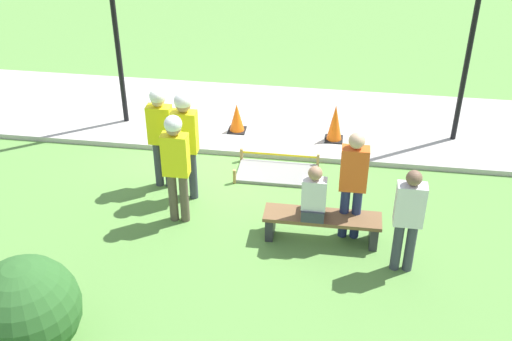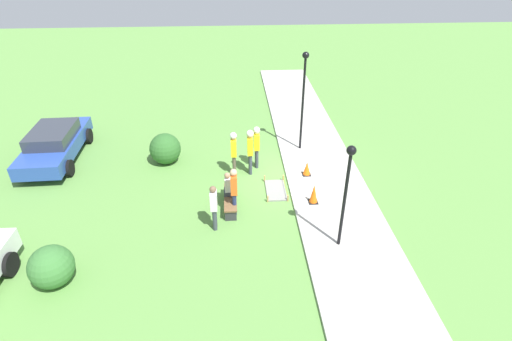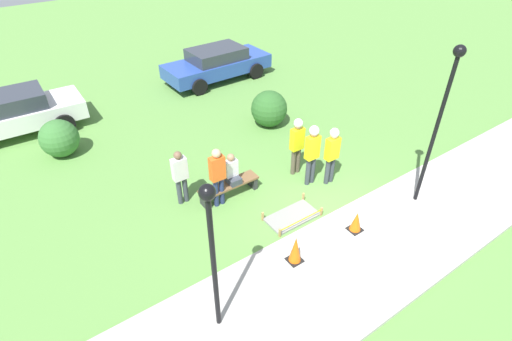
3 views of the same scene
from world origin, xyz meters
name	(u,v)px [view 2 (image 2 of 3)]	position (x,y,z in m)	size (l,w,h in m)	color
ground_plane	(286,177)	(0.00, 0.00, 0.00)	(60.00, 60.00, 0.00)	#5B8E42
sidewalk	(323,175)	(0.00, -1.50, 0.05)	(28.00, 3.01, 0.10)	#ADAAA3
wet_concrete_patch	(276,190)	(-0.96, 0.53, 0.03)	(1.45, 0.79, 0.26)	gray
traffic_cone_near_patch	(314,194)	(-1.91, -0.72, 0.46)	(0.34, 0.34, 0.73)	black
traffic_cone_far_patch	(307,168)	(-0.01, -0.81, 0.38)	(0.34, 0.34, 0.57)	black
park_bench	(230,199)	(-1.84, 2.26, 0.32)	(1.77, 0.44, 0.44)	#2D2D33
person_seated_on_bench	(229,186)	(-1.70, 2.31, 0.79)	(0.36, 0.44, 0.89)	#383D47
worker_supervisor	(234,149)	(0.42, 2.08, 1.12)	(0.40, 0.27, 1.86)	brown
worker_assistant	(250,148)	(0.43, 1.43, 1.17)	(0.40, 0.28, 1.93)	#383D47
worker_trainee	(257,143)	(0.92, 1.14, 1.10)	(0.40, 0.26, 1.83)	#383D47
bystander_in_orange_shirt	(234,189)	(-2.25, 2.12, 1.03)	(0.40, 0.24, 1.80)	navy
bystander_in_gray_shirt	(214,205)	(-3.02, 2.79, 0.94)	(0.40, 0.22, 1.66)	#383D47
lamppost_near	(304,89)	(2.28, -0.91, 2.89)	(0.28, 0.28, 4.32)	black
lamppost_far	(347,182)	(-4.18, -1.10, 2.41)	(0.28, 0.28, 3.46)	black
parked_car_blue	(55,143)	(2.15, 9.70, 0.76)	(4.80, 2.18, 1.43)	#28479E
shrub_rounded_near	(165,149)	(1.54, 4.97, 0.65)	(1.31, 1.31, 1.31)	#2D6028
shrub_rounded_mid	(51,267)	(-5.16, 7.22, 0.61)	(1.22, 1.22, 1.22)	#387033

